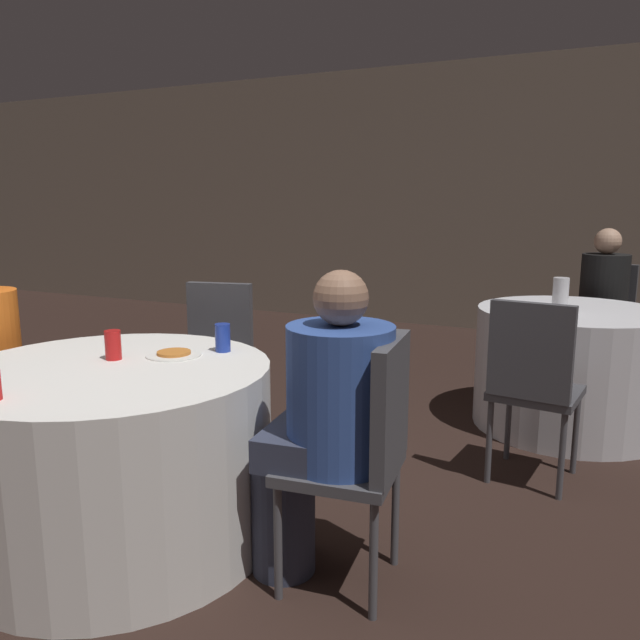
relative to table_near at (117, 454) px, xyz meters
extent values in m
plane|color=black|center=(0.24, -0.11, -0.37)|extent=(16.00, 16.00, 0.00)
cube|color=gray|center=(0.24, 4.97, 1.03)|extent=(16.00, 0.06, 2.80)
cylinder|color=white|center=(0.00, 0.00, 0.00)|extent=(1.26, 1.26, 0.73)
cylinder|color=silver|center=(1.58, 2.19, 0.00)|extent=(1.13, 1.13, 0.73)
cube|color=#47474C|center=(0.94, 0.10, 0.08)|extent=(0.44, 0.44, 0.04)
cube|color=#47474C|center=(1.12, 0.12, 0.33)|extent=(0.09, 0.38, 0.45)
cylinder|color=#4C4C51|center=(0.79, -0.09, -0.15)|extent=(0.03, 0.03, 0.43)
cylinder|color=#4C4C51|center=(0.76, 0.25, -0.15)|extent=(0.03, 0.03, 0.43)
cylinder|color=#4C4C51|center=(1.13, -0.05, -0.15)|extent=(0.03, 0.03, 0.43)
cylinder|color=#4C4C51|center=(1.09, 0.29, -0.15)|extent=(0.03, 0.03, 0.43)
cube|color=#47474C|center=(-0.20, 0.93, 0.08)|extent=(0.47, 0.47, 0.04)
cube|color=#47474C|center=(-0.23, 1.10, 0.33)|extent=(0.38, 0.13, 0.45)
cylinder|color=#4C4C51|center=(0.00, 0.80, -0.15)|extent=(0.03, 0.03, 0.43)
cylinder|color=#4C4C51|center=(-0.33, 0.73, -0.15)|extent=(0.03, 0.03, 0.43)
cylinder|color=#4C4C51|center=(-0.07, 1.13, -0.15)|extent=(0.03, 0.03, 0.43)
cylinder|color=#4C4C51|center=(-0.40, 1.06, -0.15)|extent=(0.03, 0.03, 0.43)
cylinder|color=#4C4C51|center=(-0.75, 0.28, -0.15)|extent=(0.03, 0.03, 0.43)
cylinder|color=#4C4C51|center=(-1.08, 0.33, -0.15)|extent=(0.03, 0.03, 0.43)
cube|color=#47474C|center=(1.73, 3.07, 0.08)|extent=(0.46, 0.46, 0.04)
cube|color=#47474C|center=(1.76, 3.24, 0.33)|extent=(0.38, 0.11, 0.45)
cylinder|color=#4C4C51|center=(1.87, 2.87, -0.15)|extent=(0.03, 0.03, 0.43)
cylinder|color=#4C4C51|center=(1.53, 2.93, -0.15)|extent=(0.03, 0.03, 0.43)
cylinder|color=#4C4C51|center=(1.92, 3.21, -0.15)|extent=(0.03, 0.03, 0.43)
cylinder|color=#4C4C51|center=(1.59, 3.26, -0.15)|extent=(0.03, 0.03, 0.43)
cube|color=#47474C|center=(1.48, 1.31, 0.08)|extent=(0.45, 0.45, 0.04)
cube|color=#47474C|center=(1.45, 1.13, 0.33)|extent=(0.38, 0.10, 0.45)
cylinder|color=#4C4C51|center=(1.33, 1.50, -0.15)|extent=(0.03, 0.03, 0.43)
cylinder|color=#4C4C51|center=(1.67, 1.46, -0.15)|extent=(0.03, 0.03, 0.43)
cylinder|color=#4C4C51|center=(1.29, 1.16, -0.15)|extent=(0.03, 0.03, 0.43)
cylinder|color=#4C4C51|center=(1.62, 1.12, -0.15)|extent=(0.03, 0.03, 0.43)
cylinder|color=black|center=(-0.72, 0.10, -0.13)|extent=(0.24, 0.24, 0.47)
cylinder|color=black|center=(1.69, 2.85, -0.13)|extent=(0.24, 0.24, 0.47)
cube|color=black|center=(1.71, 2.96, 0.15)|extent=(0.36, 0.37, 0.12)
cylinder|color=black|center=(1.73, 3.07, 0.37)|extent=(0.33, 0.33, 0.54)
sphere|color=tan|center=(1.73, 3.07, 0.73)|extent=(0.18, 0.18, 0.18)
cylinder|color=#33384C|center=(0.72, 0.08, -0.13)|extent=(0.24, 0.24, 0.47)
cube|color=#33384C|center=(0.83, 0.09, 0.15)|extent=(0.36, 0.39, 0.12)
cylinder|color=#33519E|center=(0.94, 0.10, 0.35)|extent=(0.38, 0.38, 0.49)
sphere|color=#997056|center=(0.94, 0.10, 0.69)|extent=(0.19, 0.19, 0.19)
cylinder|color=white|center=(0.11, 0.25, 0.37)|extent=(0.24, 0.24, 0.01)
cylinder|color=orange|center=(0.11, 0.25, 0.38)|extent=(0.14, 0.14, 0.01)
cylinder|color=red|center=(-0.07, 0.09, 0.43)|extent=(0.07, 0.07, 0.12)
cylinder|color=#1E38A5|center=(0.26, 0.40, 0.43)|extent=(0.07, 0.07, 0.12)
cylinder|color=white|center=(1.51, 2.06, 0.47)|extent=(0.09, 0.09, 0.20)
camera|label=1|loc=(1.76, -1.81, 1.01)|focal=35.00mm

